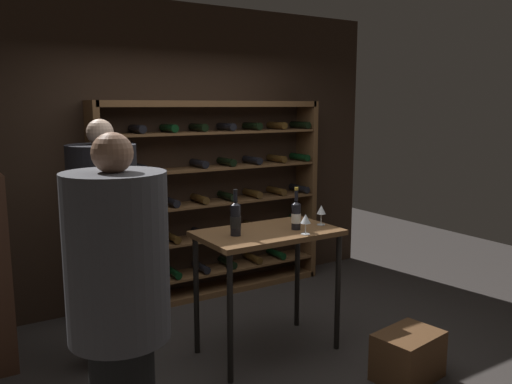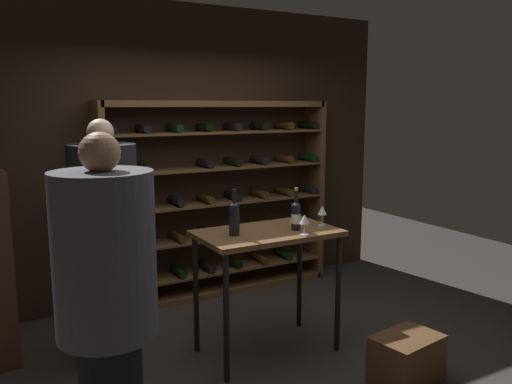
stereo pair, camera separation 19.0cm
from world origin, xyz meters
TOP-DOWN VIEW (x-y plane):
  - ground_plane at (0.00, 0.00)m, footprint 9.49×9.49m
  - back_wall at (0.00, 1.74)m, footprint 4.80×0.10m
  - wine_rack at (0.32, 1.53)m, footprint 2.46×0.32m
  - tasting_table at (0.07, 0.12)m, footprint 1.09×0.64m
  - person_guest_khaki at (-1.37, -0.69)m, footprint 0.51×0.51m
  - person_host_in_suit at (-1.07, 0.57)m, footprint 0.50×0.50m
  - wine_crate at (0.69, -0.79)m, footprint 0.52×0.41m
  - wine_bottle_amber_reserve at (0.28, 0.03)m, footprint 0.08×0.08m
  - wine_bottle_gold_foil at (-0.22, 0.11)m, footprint 0.08×0.08m
  - wine_glass_stemmed_left at (0.24, -0.14)m, footprint 0.08×0.08m
  - wine_glass_stemmed_center at (0.54, 0.05)m, footprint 0.07×0.07m

SIDE VIEW (x-z plane):
  - ground_plane at x=0.00m, z-range 0.00..0.00m
  - wine_crate at x=0.69m, z-range 0.00..0.34m
  - tasting_table at x=0.07m, z-range 0.37..1.37m
  - wine_rack at x=0.32m, z-range 0.00..2.00m
  - person_guest_khaki at x=-1.37m, z-range 0.09..1.92m
  - person_host_in_suit at x=-1.07m, z-range 0.09..1.95m
  - wine_glass_stemmed_left at x=0.24m, z-range 1.03..1.18m
  - wine_bottle_amber_reserve at x=0.28m, z-range 0.94..1.28m
  - wine_glass_stemmed_center at x=0.54m, z-range 1.03..1.20m
  - wine_bottle_gold_foil at x=-0.22m, z-range 0.95..1.30m
  - back_wall at x=0.00m, z-range 0.00..2.95m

